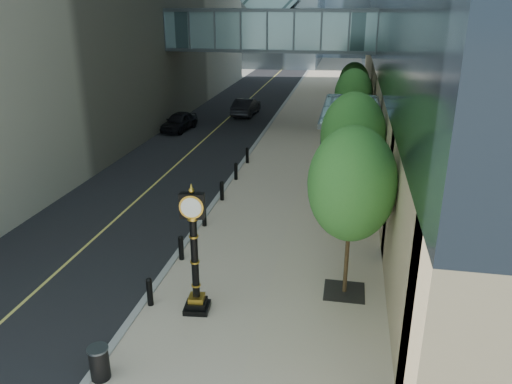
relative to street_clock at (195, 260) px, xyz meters
The scene contains 13 objects.
ground 2.41m from the street_clock, 42.36° to the right, with size 320.00×320.00×0.00m, color gray.
road 39.49m from the street_clock, 98.61° to the left, with size 8.00×180.00×0.02m, color black.
sidewalk 39.10m from the street_clock, 86.92° to the left, with size 8.00×180.00×0.06m, color tan.
curb 39.09m from the street_clock, 92.79° to the left, with size 0.25×180.00×0.07m, color gray.
skywalk 27.68m from the street_clock, 94.03° to the left, with size 17.00×4.20×5.80m.
entrance_canopy 13.97m from the street_clock, 70.61° to the left, with size 3.00×8.00×4.38m.
bollard_row 8.28m from the street_clock, 101.33° to the left, with size 0.20×16.20×0.90m.
street_trees 14.24m from the street_clock, 70.58° to the left, with size 2.85×28.65×5.86m.
street_clock is the anchor object (origin of this frame).
trash_bin 4.10m from the street_clock, 114.60° to the right, with size 0.52×0.52×0.90m, color black.
pedestrian 9.98m from the street_clock, 68.71° to the left, with size 0.69×0.46×1.90m, color #B0AAA1.
car_near 25.16m from the street_clock, 110.08° to the left, with size 1.67×4.15×1.41m, color black.
car_far 30.57m from the street_clock, 98.68° to the left, with size 1.61×4.61×1.52m, color black.
Camera 1 is at (3.34, -12.26, 9.43)m, focal length 35.00 mm.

